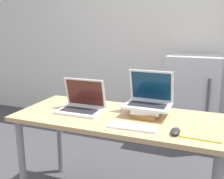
# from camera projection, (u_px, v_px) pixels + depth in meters

# --- Properties ---
(wall_back) EXTENTS (8.00, 0.05, 2.70)m
(wall_back) POSITION_uv_depth(u_px,v_px,m) (167.00, 22.00, 3.18)
(wall_back) COLOR silver
(wall_back) RESTS_ON ground_plane
(desk) EXTENTS (1.42, 0.62, 0.70)m
(desk) POSITION_uv_depth(u_px,v_px,m) (119.00, 128.00, 1.81)
(desk) COLOR tan
(desk) RESTS_ON ground_plane
(laptop_left) EXTENTS (0.32, 0.22, 0.23)m
(laptop_left) POSITION_uv_depth(u_px,v_px,m) (82.00, 105.00, 1.88)
(laptop_left) COLOR silver
(laptop_left) RESTS_ON desk
(book_stack) EXTENTS (0.21, 0.26, 0.06)m
(book_stack) POSITION_uv_depth(u_px,v_px,m) (147.00, 111.00, 1.80)
(book_stack) COLOR olive
(book_stack) RESTS_ON desk
(laptop_on_books) EXTENTS (0.31, 0.24, 0.24)m
(laptop_on_books) POSITION_uv_depth(u_px,v_px,m) (149.00, 99.00, 1.80)
(laptop_on_books) COLOR silver
(laptop_on_books) RESTS_ON book_stack
(wireless_keyboard) EXTENTS (0.30, 0.12, 0.01)m
(wireless_keyboard) POSITION_uv_depth(u_px,v_px,m) (133.00, 127.00, 1.58)
(wireless_keyboard) COLOR white
(wireless_keyboard) RESTS_ON desk
(mouse) EXTENTS (0.06, 0.10, 0.03)m
(mouse) POSITION_uv_depth(u_px,v_px,m) (175.00, 131.00, 1.48)
(mouse) COLOR #2D2D2D
(mouse) RESTS_ON desk
(notepad) EXTENTS (0.23, 0.27, 0.01)m
(notepad) POSITION_uv_depth(u_px,v_px,m) (203.00, 131.00, 1.51)
(notepad) COLOR #EFE066
(notepad) RESTS_ON desk
(mini_fridge) EXTENTS (0.56, 0.49, 0.99)m
(mini_fridge) POSITION_uv_depth(u_px,v_px,m) (192.00, 100.00, 2.93)
(mini_fridge) COLOR silver
(mini_fridge) RESTS_ON ground_plane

